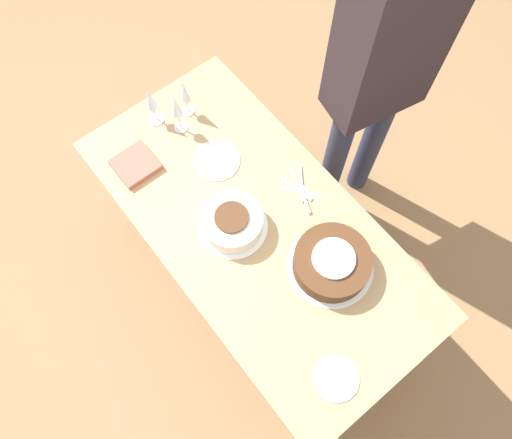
{
  "coord_description": "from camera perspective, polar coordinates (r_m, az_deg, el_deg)",
  "views": [
    {
      "loc": [
        -0.6,
        0.48,
        2.61
      ],
      "look_at": [
        0.0,
        0.0,
        0.81
      ],
      "focal_mm": 35.0,
      "sensor_mm": 36.0,
      "label": 1
    }
  ],
  "objects": [
    {
      "name": "ground_plane",
      "position": [
        2.72,
        -0.0,
        -6.7
      ],
      "size": [
        12.0,
        12.0,
        0.0
      ],
      "primitive_type": "plane",
      "color": "#8E6B47"
    },
    {
      "name": "napkin_stack",
      "position": [
        2.16,
        -13.62,
        6.11
      ],
      "size": [
        0.16,
        0.17,
        0.03
      ],
      "color": "#B75B4C",
      "rests_on": "dining_table"
    },
    {
      "name": "dessert_plate_left",
      "position": [
        1.87,
        9.15,
        -17.48
      ],
      "size": [
        0.16,
        0.16,
        0.01
      ],
      "color": "white",
      "rests_on": "dining_table"
    },
    {
      "name": "cake_front_chocolate",
      "position": [
        1.92,
        8.65,
        -4.9
      ],
      "size": [
        0.34,
        0.34,
        0.11
      ],
      "color": "white",
      "rests_on": "dining_table"
    },
    {
      "name": "dessert_plate_right",
      "position": [
        2.13,
        -4.52,
        6.74
      ],
      "size": [
        0.2,
        0.2,
        0.01
      ],
      "color": "white",
      "rests_on": "dining_table"
    },
    {
      "name": "wine_glass_extra",
      "position": [
        2.12,
        -9.12,
        12.53
      ],
      "size": [
        0.06,
        0.06,
        0.22
      ],
      "color": "silver",
      "rests_on": "dining_table"
    },
    {
      "name": "cake_center_white",
      "position": [
        1.96,
        -2.75,
        -0.31
      ],
      "size": [
        0.28,
        0.28,
        0.1
      ],
      "color": "white",
      "rests_on": "dining_table"
    },
    {
      "name": "wine_glass_near",
      "position": [
        2.18,
        -11.92,
        13.06
      ],
      "size": [
        0.07,
        0.07,
        0.2
      ],
      "color": "silver",
      "rests_on": "dining_table"
    },
    {
      "name": "person_cutting",
      "position": [
        2.08,
        14.3,
        16.7
      ],
      "size": [
        0.29,
        0.43,
        1.75
      ],
      "rotation": [
        0.0,
        0.0,
        1.39
      ],
      "color": "#2D334C",
      "rests_on": "ground_plane"
    },
    {
      "name": "dining_table",
      "position": [
        2.11,
        -0.0,
        -1.83
      ],
      "size": [
        1.57,
        0.77,
        0.76
      ],
      "color": "tan",
      "rests_on": "ground_plane"
    },
    {
      "name": "fork_pile",
      "position": [
        2.07,
        5.08,
        3.57
      ],
      "size": [
        0.21,
        0.14,
        0.01
      ],
      "color": "silver",
      "rests_on": "dining_table"
    },
    {
      "name": "wine_glass_far",
      "position": [
        2.18,
        -8.2,
        14.15
      ],
      "size": [
        0.06,
        0.06,
        0.2
      ],
      "color": "silver",
      "rests_on": "dining_table"
    }
  ]
}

